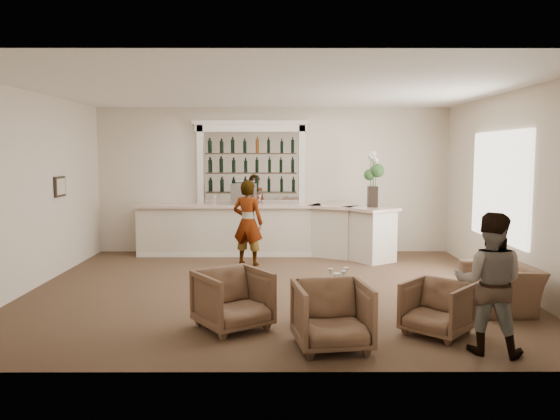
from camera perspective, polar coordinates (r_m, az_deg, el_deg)
The scene contains 19 objects.
ground at distance 9.27m, azimuth -0.89°, elevation -8.24°, with size 8.00×8.00×0.00m, color brown.
room_shell at distance 9.69m, azimuth 0.11°, elevation 6.36°, with size 8.04×7.02×3.32m.
bar_counter at distance 12.10m, azimuth -1.49°, elevation -2.10°, with size 5.72×1.80×1.14m.
back_bar_alcove at distance 12.41m, azimuth -3.03°, elevation 4.85°, with size 2.64×0.25×3.00m.
cocktail_table at distance 7.59m, azimuth 6.20°, elevation -9.53°, with size 0.65×0.65×0.50m, color #4A3220.
sommelier at distance 11.06m, azimuth -3.38°, elevation -1.34°, with size 0.63×0.42×1.74m, color gray.
guest at distance 6.67m, azimuth 21.02°, elevation -7.14°, with size 0.79×0.61×1.62m, color gray.
armchair_left at distance 7.18m, azimuth -4.93°, elevation -9.29°, with size 0.83×0.85×0.78m, color brown.
armchair_center at distance 6.49m, azimuth 5.44°, elevation -10.92°, with size 0.84×0.86×0.78m, color brown.
armchair_right at distance 7.21m, azimuth 16.06°, elevation -9.83°, with size 0.73×0.75×0.68m, color brown.
armchair_far at distance 8.57m, azimuth 22.11°, elevation -7.58°, with size 1.02×0.89×0.66m, color brown.
espresso_machine at distance 12.05m, azimuth -3.81°, elevation 1.66°, with size 0.52×0.44×0.46m, color #B6B6BB.
flower_vase at distance 11.62m, azimuth 9.68°, elevation 3.52°, with size 0.31×0.31×1.16m.
wine_glass_bar_left at distance 12.08m, azimuth -6.82°, elevation 1.05°, with size 0.07×0.07×0.21m, color white, non-canonical shape.
wine_glass_bar_right at distance 12.13m, azimuth -2.11°, elevation 1.11°, with size 0.07×0.07×0.21m, color white, non-canonical shape.
wine_glass_tbl_a at distance 7.52m, azimuth 5.29°, elevation -6.88°, with size 0.07×0.07×0.21m, color white, non-canonical shape.
wine_glass_tbl_b at distance 7.60m, azimuth 6.92°, elevation -6.77°, with size 0.07×0.07×0.21m, color white, non-canonical shape.
wine_glass_tbl_c at distance 7.39m, azimuth 6.66°, elevation -7.14°, with size 0.07×0.07×0.21m, color white, non-canonical shape.
napkin_holder at distance 7.65m, azimuth 5.96°, elevation -7.02°, with size 0.08×0.08×0.12m, color silver.
Camera 1 is at (0.11, -8.98, 2.28)m, focal length 35.00 mm.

